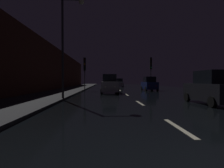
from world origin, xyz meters
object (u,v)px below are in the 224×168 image
(traffic_light_far_left, at_px, (85,67))
(streetlamp_overhead, at_px, (69,33))
(car_parked_right_far, at_px, (149,84))
(traffic_light_far_right, at_px, (151,66))
(car_distant_taillights, at_px, (119,83))
(car_approaching_headlights, at_px, (109,84))
(car_parked_right_near, at_px, (212,89))

(traffic_light_far_left, xyz_separation_m, streetlamp_overhead, (0.25, -12.37, 1.49))
(traffic_light_far_left, relative_size, car_parked_right_far, 1.19)
(traffic_light_far_right, distance_m, car_distant_taillights, 15.52)
(car_approaching_headlights, bearing_deg, car_parked_right_far, 130.55)
(traffic_light_far_right, xyz_separation_m, car_parked_right_far, (-0.80, -2.09, -2.85))
(streetlamp_overhead, bearing_deg, traffic_light_far_right, 55.15)
(car_approaching_headlights, bearing_deg, streetlamp_overhead, -24.05)
(traffic_light_far_left, bearing_deg, car_distant_taillights, 160.25)
(car_parked_right_far, xyz_separation_m, car_parked_right_near, (-0.00, -14.92, 0.02))
(car_parked_right_far, height_order, car_distant_taillights, car_parked_right_far)
(car_parked_right_far, height_order, car_parked_right_near, car_parked_right_near)
(traffic_light_far_right, xyz_separation_m, car_parked_right_near, (-0.80, -17.01, -2.82))
(traffic_light_far_left, bearing_deg, car_parked_right_far, 91.71)
(car_approaching_headlights, height_order, car_parked_right_far, car_approaching_headlights)
(traffic_light_far_left, distance_m, car_distant_taillights, 18.31)
(traffic_light_far_left, relative_size, streetlamp_overhead, 0.64)
(traffic_light_far_left, distance_m, car_parked_right_near, 17.85)
(streetlamp_overhead, relative_size, car_approaching_headlights, 1.74)
(traffic_light_far_right, relative_size, car_parked_right_near, 1.25)
(traffic_light_far_left, xyz_separation_m, car_parked_right_far, (9.55, 0.05, -2.54))
(car_parked_right_near, bearing_deg, car_approaching_headlights, 32.09)
(traffic_light_far_right, distance_m, streetlamp_overhead, 17.72)
(car_parked_right_far, bearing_deg, car_distant_taillights, 10.11)
(traffic_light_far_left, xyz_separation_m, car_distant_taillights, (6.54, 16.91, -2.57))
(traffic_light_far_right, distance_m, car_parked_right_near, 17.26)
(car_parked_right_far, bearing_deg, traffic_light_far_left, 90.31)
(traffic_light_far_left, bearing_deg, car_parked_right_near, 34.12)
(traffic_light_far_left, height_order, car_parked_right_far, traffic_light_far_left)
(traffic_light_far_left, bearing_deg, car_approaching_headlights, 35.26)
(traffic_light_far_left, distance_m, car_approaching_headlights, 6.69)
(traffic_light_far_right, height_order, car_parked_right_near, traffic_light_far_right)
(car_distant_taillights, bearing_deg, streetlamp_overhead, 167.86)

